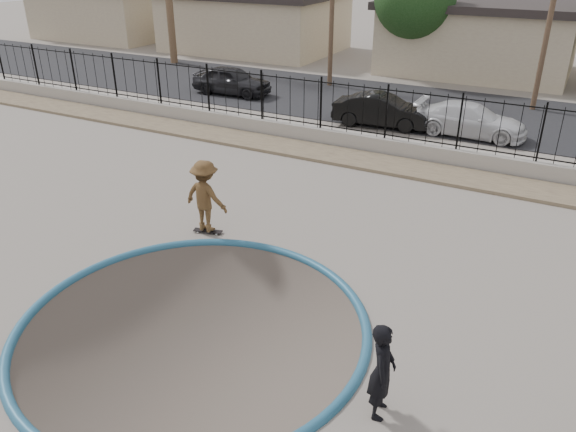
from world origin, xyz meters
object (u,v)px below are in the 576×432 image
Objects in this scene: videographer at (382,371)px; car_c at (470,120)px; skater at (206,200)px; car_b at (382,110)px; car_a at (232,80)px; skateboard at (208,231)px.

videographer is 15.33m from car_c.
car_c is (4.29, 11.41, -0.30)m from skater.
car_b is at bearing 97.05° from car_c.
car_a is (-7.42, 12.60, -0.24)m from skater.
car_a is at bearing 84.47° from car_c.
skater is 2.41× the size of skateboard.
car_c is at bearing -97.73° from car_a.
skateboard is at bearing -151.42° from car_a.
videographer is (6.04, -3.82, -0.10)m from skater.
car_c is at bearing -6.19° from videographer.
skater reaches higher than car_a.
videographer is at bearing -166.50° from car_b.
car_a is (-13.47, 16.42, -0.14)m from videographer.
skater is 0.48× the size of car_a.
videographer is (6.04, -3.82, 0.80)m from skateboard.
skater is at bearing 159.66° from car_c.
skateboard is 0.20× the size of car_b.
videographer reaches higher than car_a.
car_a is (-7.42, 12.60, 0.65)m from skateboard.
car_a is 11.78m from car_c.
videographer is 15.70m from car_b.
videographer is at bearing 150.57° from skater.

